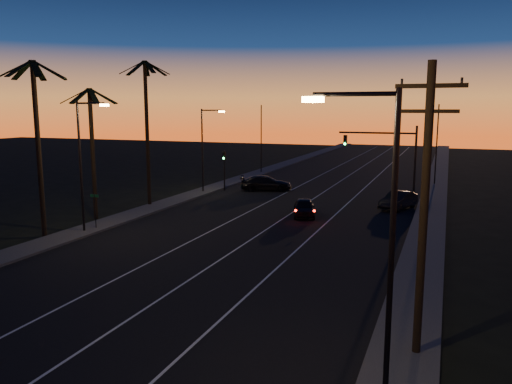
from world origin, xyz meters
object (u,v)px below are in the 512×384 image
at_px(signal_mast, 389,150).
at_px(lead_car, 304,207).
at_px(utility_pole, 424,206).
at_px(cross_car, 266,183).
at_px(right_car, 398,200).

xyz_separation_m(signal_mast, lead_car, (-5.39, -9.23, -4.07)).
xyz_separation_m(utility_pole, lead_car, (-9.85, 20.76, -4.61)).
bearing_deg(utility_pole, signal_mast, 98.47).
relative_size(signal_mast, cross_car, 1.23).
xyz_separation_m(lead_car, cross_car, (-7.20, 10.81, 0.08)).
bearing_deg(lead_car, utility_pole, -64.61).
distance_m(utility_pole, signal_mast, 30.33).
relative_size(lead_car, cross_car, 0.83).
distance_m(utility_pole, lead_car, 23.43).
distance_m(right_car, cross_car, 14.88).
bearing_deg(cross_car, lead_car, -56.34).
height_order(utility_pole, lead_car, utility_pole).
relative_size(utility_pole, lead_car, 2.07).
height_order(utility_pole, right_car, utility_pole).
distance_m(signal_mast, lead_car, 11.44).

